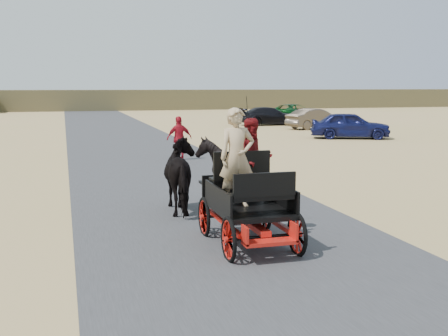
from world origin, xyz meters
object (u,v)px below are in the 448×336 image
object	(u,v)px
car_b	(315,119)
car_d	(294,112)
horse_left	(185,176)
car_a	(350,125)
car_c	(270,116)
carriage	(248,225)
horse_right	(230,173)
pedestrian	(179,138)

from	to	relation	value
car_b	car_d	bearing A→B (deg)	-28.91
horse_left	car_a	distance (m)	19.89
car_c	car_d	xyz separation A→B (m)	(4.07, 5.13, 0.02)
carriage	horse_right	world-z (taller)	horse_right
car_d	horse_right	bearing A→B (deg)	119.71
horse_right	pedestrian	size ratio (longest dim) A/B	0.98
horse_left	car_d	world-z (taller)	horse_left
horse_left	car_a	size ratio (longest dim) A/B	0.46
horse_left	car_c	bearing A→B (deg)	-114.42
carriage	car_c	bearing A→B (deg)	68.72
car_a	car_c	bearing A→B (deg)	24.83
car_a	car_c	xyz separation A→B (m)	(-0.54, 11.23, -0.07)
carriage	car_d	distance (m)	38.08
pedestrian	car_c	world-z (taller)	pedestrian
carriage	horse_right	bearing A→B (deg)	79.61
car_a	car_b	world-z (taller)	car_a
pedestrian	car_d	xyz separation A→B (m)	(14.45, 22.70, -0.18)
car_c	car_d	bearing A→B (deg)	-36.68
car_c	pedestrian	bearing A→B (deg)	151.19
car_a	pedestrian	bearing A→B (deg)	142.24
horse_left	car_d	bearing A→B (deg)	-116.97
car_b	car_d	distance (m)	9.60
horse_right	car_a	world-z (taller)	horse_right
car_d	pedestrian	bearing A→B (deg)	112.60
car_b	car_c	xyz separation A→B (m)	(-1.72, 4.18, -0.01)
horse_left	car_c	size ratio (longest dim) A/B	0.44
pedestrian	car_c	size ratio (longest dim) A/B	0.38
car_a	car_d	distance (m)	16.74
car_b	car_c	size ratio (longest dim) A/B	0.90
carriage	car_c	world-z (taller)	car_c
horse_right	car_c	world-z (taller)	horse_right
car_d	carriage	bearing A→B (deg)	120.89
car_c	horse_left	bearing A→B (deg)	157.34
horse_right	car_b	xyz separation A→B (m)	(12.70, 22.43, -0.17)
horse_left	carriage	bearing A→B (deg)	100.39
horse_right	car_d	bearing A→B (deg)	-115.37
car_b	carriage	bearing A→B (deg)	137.74
carriage	horse_left	distance (m)	3.09
carriage	car_a	world-z (taller)	car_a
car_d	car_a	bearing A→B (deg)	132.90
carriage	car_b	bearing A→B (deg)	62.48
car_c	horse_right	bearing A→B (deg)	159.33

